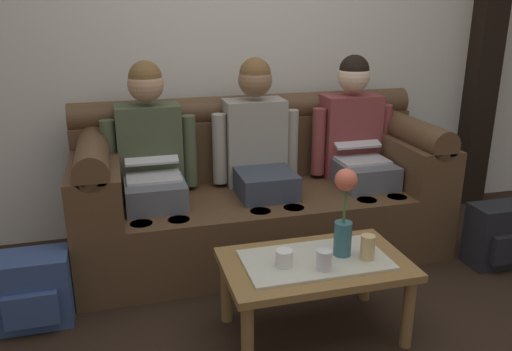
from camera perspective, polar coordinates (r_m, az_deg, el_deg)
name	(u,v)px	position (r m, az deg, el deg)	size (l,w,h in m)	color
back_wall_patterned	(238,16)	(3.66, -2.00, 16.95)	(6.00, 0.12, 2.90)	silver
timber_pillar	(489,15)	(4.38, 24.02, 15.69)	(0.20, 0.20, 2.90)	black
couch	(259,194)	(3.35, 0.32, -2.05)	(2.25, 0.88, 0.96)	#513823
person_left	(152,159)	(3.15, -11.29, 1.76)	(0.56, 0.67, 1.22)	#595B66
person_middle	(259,151)	(3.26, 0.34, 2.69)	(0.56, 0.67, 1.22)	#383D4C
person_right	(356,144)	(3.49, 10.85, 3.40)	(0.56, 0.67, 1.22)	#595B66
coffee_table	(315,271)	(2.52, 6.41, -10.25)	(0.87, 0.52, 0.40)	olive
flower_vase	(344,210)	(2.45, 9.58, -3.75)	(0.10, 0.10, 0.43)	#336672
cup_near_left	(324,260)	(2.39, 7.46, -9.08)	(0.07, 0.07, 0.09)	silver
cup_near_right	(368,247)	(2.50, 12.04, -7.63)	(0.07, 0.07, 0.12)	#DBB77A
cup_far_center	(284,258)	(2.40, 3.09, -8.96)	(0.08, 0.08, 0.08)	white
backpack_right	(499,236)	(3.53, 24.88, -5.96)	(0.36, 0.25, 0.39)	black
backpack_left	(34,290)	(2.88, -23.02, -11.42)	(0.36, 0.28, 0.37)	#33477A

